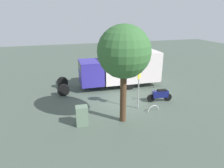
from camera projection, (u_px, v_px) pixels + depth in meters
ground_plane at (120, 104)px, 14.10m from camera, size 60.00×60.00×0.00m
box_truck_near at (120, 68)px, 16.97m from camera, size 8.57×2.38×2.90m
motorcycle at (160, 95)px, 14.29m from camera, size 1.81×0.59×1.20m
stop_sign at (139, 76)px, 12.69m from camera, size 0.71×0.33×3.31m
street_tree at (124, 52)px, 10.57m from camera, size 2.84×2.84×5.46m
utility_cabinet at (82, 116)px, 11.25m from camera, size 0.69×0.56×1.13m
bike_rack_hoop at (153, 111)px, 13.02m from camera, size 0.85×0.16×0.85m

